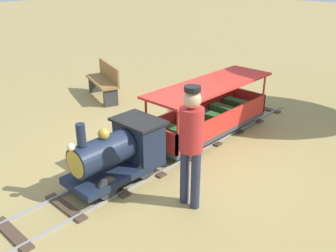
{
  "coord_description": "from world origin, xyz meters",
  "views": [
    {
      "loc": [
        -3.68,
        3.97,
        2.88
      ],
      "look_at": [
        0.0,
        0.06,
        0.55
      ],
      "focal_mm": 39.43,
      "sensor_mm": 36.0,
      "label": 1
    }
  ],
  "objects_px": {
    "conductor_person": "(191,139)",
    "passenger_car": "(210,115)",
    "locomotive": "(120,151)",
    "park_bench": "(104,81)"
  },
  "relations": [
    {
      "from": "locomotive",
      "to": "park_bench",
      "type": "relative_size",
      "value": 1.06
    },
    {
      "from": "conductor_person",
      "to": "park_bench",
      "type": "height_order",
      "value": "conductor_person"
    },
    {
      "from": "locomotive",
      "to": "conductor_person",
      "type": "distance_m",
      "value": 1.23
    },
    {
      "from": "conductor_person",
      "to": "locomotive",
      "type": "bearing_deg",
      "value": 11.89
    },
    {
      "from": "conductor_person",
      "to": "passenger_car",
      "type": "bearing_deg",
      "value": -59.31
    },
    {
      "from": "locomotive",
      "to": "passenger_car",
      "type": "distance_m",
      "value": 2.1
    },
    {
      "from": "locomotive",
      "to": "park_bench",
      "type": "bearing_deg",
      "value": -34.29
    },
    {
      "from": "park_bench",
      "to": "passenger_car",
      "type": "bearing_deg",
      "value": 179.91
    },
    {
      "from": "locomotive",
      "to": "conductor_person",
      "type": "height_order",
      "value": "conductor_person"
    },
    {
      "from": "conductor_person",
      "to": "park_bench",
      "type": "bearing_deg",
      "value": -24.05
    }
  ]
}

